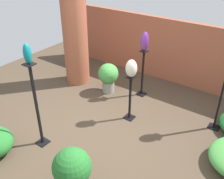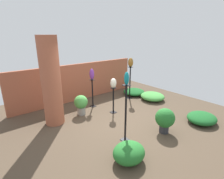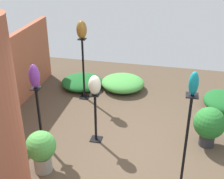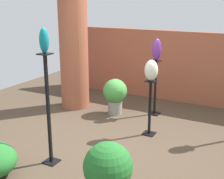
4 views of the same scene
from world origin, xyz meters
name	(u,v)px [view 2 (image 2 of 4)]	position (x,y,z in m)	size (l,w,h in m)	color
ground_plane	(120,121)	(0.00, 0.00, 0.00)	(8.00, 8.00, 0.00)	#4C3D2D
brick_wall_back	(79,82)	(0.00, 2.62, 0.77)	(5.60, 0.12, 1.54)	#9E5138
brick_pillar	(51,82)	(-1.65, 1.26, 1.35)	(0.58, 0.58, 2.70)	#9E5138
pedestal_teal	(126,116)	(-0.59, -0.87, 0.72)	(0.20, 0.20, 1.54)	black
pedestal_violet	(93,95)	(0.01, 1.59, 0.49)	(0.20, 0.20, 1.08)	black
pedestal_bronze	(130,84)	(1.76, 1.33, 0.64)	(0.20, 0.20, 1.39)	black
pedestal_ivory	(113,102)	(0.27, 0.65, 0.42)	(0.20, 0.20, 0.94)	black
art_vase_teal	(127,78)	(-0.59, -0.87, 1.70)	(0.12, 0.13, 0.32)	#0F727A
art_vase_violet	(92,74)	(0.01, 1.59, 1.29)	(0.17, 0.18, 0.42)	#6B2D8C
art_vase_bronze	(131,62)	(1.76, 1.33, 1.58)	(0.21, 0.22, 0.38)	brown
art_vase_ivory	(113,83)	(0.27, 0.65, 1.11)	(0.22, 0.21, 0.34)	beige
potted_plant_front_right	(165,119)	(0.55, -1.29, 0.43)	(0.55, 0.55, 0.73)	#2D2D33
potted_plant_walkway_edge	(81,103)	(-0.70, 1.25, 0.41)	(0.47, 0.47, 0.70)	gray
foliage_bed_east	(202,118)	(1.99, -1.71, 0.15)	(0.99, 0.86, 0.30)	#195923
foliage_bed_west	(152,96)	(2.38, 0.56, 0.16)	(0.97, 1.02, 0.32)	#479942
foliage_bed_center	(129,153)	(-1.08, -1.51, 0.22)	(0.75, 0.67, 0.43)	#236B28
foliage_bed_rear	(134,92)	(2.28, 1.55, 0.13)	(0.98, 0.99, 0.26)	#195923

